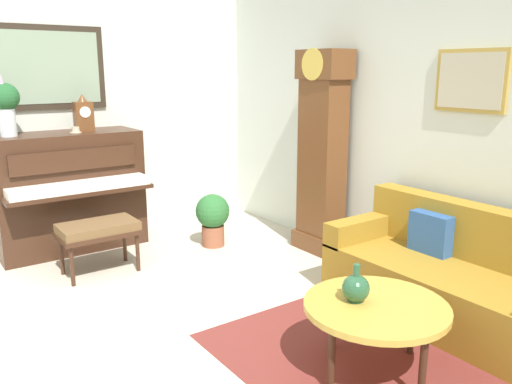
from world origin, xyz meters
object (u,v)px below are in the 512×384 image
Objects in this scene: piano at (69,191)px; coffee_table at (376,309)px; piano_bench at (98,231)px; mantel_clock at (83,115)px; grandfather_clock at (322,158)px; teacup at (76,130)px; couch at (454,279)px; flower_vase at (5,103)px; green_jug at (356,288)px; potted_plant at (213,216)px.

piano is 3.51m from coffee_table.
mantel_clock reaches higher than piano_bench.
mantel_clock is at bearing 89.35° from piano.
teacup is at bearing -126.47° from grandfather_clock.
coffee_table is at bearing -82.03° from couch.
grandfather_clock reaches higher than piano_bench.
piano_bench is 1.84× the size of mantel_clock.
grandfather_clock is at bearing 59.40° from flower_vase.
green_jug reaches higher than piano_bench.
mantel_clock is at bearing 89.96° from flower_vase.
coffee_table is (1.87, -1.25, -0.54)m from grandfather_clock.
teacup is (0.06, 0.60, -0.29)m from flower_vase.
grandfather_clock is at bearing 172.46° from couch.
grandfather_clock is 5.34× the size of mantel_clock.
potted_plant is (-2.52, 0.48, -0.22)m from green_jug.
coffee_table is 1.52× the size of flower_vase.
mantel_clock is 0.19m from teacup.
teacup is (-0.77, 0.09, 0.83)m from piano_bench.
green_jug is at bearing -142.10° from coffee_table.
teacup is (-3.34, -0.74, 0.81)m from coffee_table.
potted_plant is (0.79, 1.24, -0.29)m from piano.
piano is 0.86m from piano_bench.
grandfather_clock reaches higher than mantel_clock.
teacup is at bearing -151.20° from couch.
teacup is at bearing 173.01° from piano_bench.
potted_plant is at bearing 65.73° from flower_vase.
mantel_clock is (-0.84, 0.20, 0.98)m from piano_bench.
couch is at bearing 37.40° from piano_bench.
potted_plant is at bearing -166.02° from couch.
flower_vase is at bearing -120.60° from grandfather_clock.
grandfather_clock reaches higher than teacup.
coffee_table is 3.59m from mantel_clock.
grandfather_clock is 2.25m from green_jug.
potted_plant is at bearing 57.46° from piano.
coffee_table is (2.57, 0.83, 0.02)m from piano_bench.
potted_plant is (0.79, 1.75, -1.21)m from flower_vase.
couch is 4.21m from flower_vase.
mantel_clock is 0.68× the size of potted_plant.
piano_bench is at bearing -162.04° from coffee_table.
green_jug is at bearing 11.50° from teacup.
green_jug is at bearing -87.77° from couch.
potted_plant is at bearing 57.64° from teacup.
flower_vase reaches higher than coffee_table.
piano_bench is 3.05m from couch.
grandfather_clock reaches higher than potted_plant.
potted_plant is (0.79, 1.03, -1.06)m from mantel_clock.
coffee_table is at bearing -8.79° from potted_plant.
couch is 2.16× the size of coffee_table.
piano is 12.41× the size of teacup.
potted_plant is (-0.05, 1.24, -0.08)m from piano_bench.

